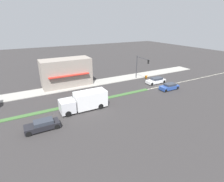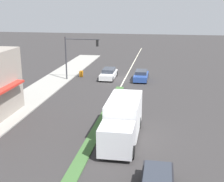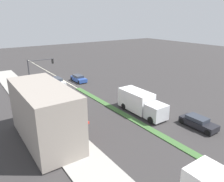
{
  "view_description": "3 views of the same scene",
  "coord_description": "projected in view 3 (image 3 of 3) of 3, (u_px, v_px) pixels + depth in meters",
  "views": [
    {
      "loc": [
        -26.49,
        26.73,
        13.16
      ],
      "look_at": [
        -1.26,
        13.03,
        1.81
      ],
      "focal_mm": 28.0,
      "sensor_mm": 36.0,
      "label": 1
    },
    {
      "loc": [
        -5.04,
        40.08,
        9.97
      ],
      "look_at": [
        -0.12,
        10.76,
        1.46
      ],
      "focal_mm": 50.0,
      "sensor_mm": 36.0,
      "label": 2
    },
    {
      "loc": [
        16.44,
        38.5,
        12.37
      ],
      "look_at": [
        -1.49,
        12.74,
        1.68
      ],
      "focal_mm": 35.0,
      "sensor_mm": 36.0,
      "label": 3
    }
  ],
  "objects": [
    {
      "name": "delivery_truck",
      "position": [
        140.0,
        103.0,
        29.22
      ],
      "size": [
        2.44,
        7.5,
        2.87
      ],
      "color": "silver",
      "rests_on": "ground"
    },
    {
      "name": "building_corner_store",
      "position": [
        44.0,
        114.0,
        22.19
      ],
      "size": [
        5.08,
        10.51,
        5.82
      ],
      "color": "gray",
      "rests_on": "sidewalk_right"
    },
    {
      "name": "warning_aframe_sign",
      "position": [
        36.0,
        86.0,
        39.83
      ],
      "size": [
        0.45,
        0.53,
        0.84
      ],
      "color": "orange",
      "rests_on": "ground"
    },
    {
      "name": "lane_marking_center",
      "position": [
        69.0,
        83.0,
        42.79
      ],
      "size": [
        0.16,
        60.0,
        0.01
      ],
      "primitive_type": "cube",
      "color": "beige",
      "rests_on": "ground"
    },
    {
      "name": "traffic_signal_main",
      "position": [
        37.0,
        69.0,
        37.17
      ],
      "size": [
        4.59,
        0.34,
        5.6
      ],
      "color": "#333338",
      "rests_on": "sidewalk_right"
    },
    {
      "name": "coupe_blue",
      "position": [
        79.0,
        78.0,
        43.81
      ],
      "size": [
        1.76,
        4.16,
        1.3
      ],
      "color": "#284793",
      "rests_on": "ground"
    },
    {
      "name": "ground_plane",
      "position": [
        125.0,
        116.0,
        28.81
      ],
      "size": [
        160.0,
        160.0,
        0.0
      ],
      "primitive_type": "plane",
      "color": "#333030"
    },
    {
      "name": "sidewalk_right",
      "position": [
        63.0,
        137.0,
        23.53
      ],
      "size": [
        4.0,
        73.0,
        0.12
      ],
      "primitive_type": "cube",
      "color": "#9E9B93",
      "rests_on": "ground"
    },
    {
      "name": "van_white",
      "position": [
        57.0,
        81.0,
        41.66
      ],
      "size": [
        1.8,
        4.58,
        1.35
      ],
      "color": "silver",
      "rests_on": "ground"
    },
    {
      "name": "median_strip",
      "position": [
        181.0,
        147.0,
        21.8
      ],
      "size": [
        0.9,
        46.0,
        0.1
      ],
      "primitive_type": "cube",
      "color": "#3D6633",
      "rests_on": "ground"
    },
    {
      "name": "pedestrian",
      "position": [
        45.0,
        111.0,
        27.63
      ],
      "size": [
        0.34,
        0.34,
        1.68
      ],
      "color": "#282D42",
      "rests_on": "sidewalk_right"
    },
    {
      "name": "sedan_dark",
      "position": [
        198.0,
        122.0,
        25.56
      ],
      "size": [
        1.76,
        4.35,
        1.32
      ],
      "color": "black",
      "rests_on": "ground"
    }
  ]
}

